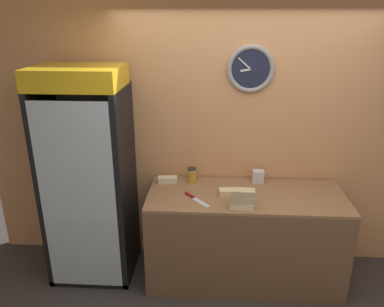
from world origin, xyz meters
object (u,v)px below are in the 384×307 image
(sandwich_stack_top, at_px, (243,193))
(sandwich_stack_middle, at_px, (242,199))
(beverage_cooler, at_px, (90,166))
(condiment_jar, at_px, (192,175))
(sandwich_flat_right, at_px, (231,192))
(sandwich_flat_left, at_px, (168,180))
(napkin_dispenser, at_px, (258,176))
(sandwich_stack_bottom, at_px, (242,205))
(chefs_knife, at_px, (194,198))

(sandwich_stack_top, bearing_deg, sandwich_stack_middle, 0.00)
(beverage_cooler, xyz_separation_m, condiment_jar, (0.96, 0.15, -0.14))
(beverage_cooler, height_order, sandwich_flat_right, beverage_cooler)
(sandwich_stack_middle, height_order, sandwich_flat_left, sandwich_stack_middle)
(sandwich_stack_middle, distance_m, napkin_dispenser, 0.57)
(beverage_cooler, distance_m, condiment_jar, 0.98)
(sandwich_stack_top, bearing_deg, sandwich_flat_left, 145.46)
(napkin_dispenser, bearing_deg, sandwich_stack_top, -109.30)
(sandwich_stack_top, distance_m, sandwich_flat_right, 0.29)
(sandwich_stack_top, bearing_deg, sandwich_stack_bottom, 0.00)
(sandwich_flat_left, bearing_deg, sandwich_flat_right, -20.60)
(beverage_cooler, relative_size, sandwich_stack_middle, 9.76)
(chefs_knife, bearing_deg, sandwich_flat_left, 130.27)
(sandwich_stack_middle, bearing_deg, napkin_dispenser, 70.70)
(sandwich_flat_right, distance_m, napkin_dispenser, 0.40)
(sandwich_stack_bottom, relative_size, chefs_knife, 0.82)
(beverage_cooler, distance_m, sandwich_flat_right, 1.35)
(beverage_cooler, xyz_separation_m, sandwich_flat_left, (0.72, 0.13, -0.18))
(sandwich_stack_bottom, xyz_separation_m, sandwich_stack_middle, (0.00, 0.00, 0.06))
(sandwich_stack_middle, xyz_separation_m, sandwich_stack_top, (-0.00, 0.00, 0.06))
(sandwich_stack_middle, bearing_deg, sandwich_flat_left, 145.46)
(sandwich_flat_left, distance_m, condiment_jar, 0.24)
(sandwich_flat_left, xyz_separation_m, sandwich_flat_right, (0.61, -0.23, -0.00))
(sandwich_stack_bottom, height_order, sandwich_flat_left, same)
(sandwich_stack_middle, relative_size, sandwich_flat_right, 0.92)
(condiment_jar, bearing_deg, beverage_cooler, -170.88)
(sandwich_stack_bottom, distance_m, sandwich_flat_right, 0.26)
(sandwich_stack_bottom, xyz_separation_m, sandwich_flat_left, (-0.69, 0.48, 0.00))
(sandwich_stack_middle, relative_size, condiment_jar, 1.43)
(beverage_cooler, xyz_separation_m, sandwich_stack_top, (1.41, -0.35, -0.07))
(sandwich_stack_top, xyz_separation_m, chefs_knife, (-0.42, 0.16, -0.14))
(beverage_cooler, bearing_deg, napkin_dispenser, 6.60)
(chefs_knife, bearing_deg, sandwich_stack_middle, -20.25)
(sandwich_flat_right, bearing_deg, sandwich_flat_left, 159.40)
(sandwich_stack_middle, distance_m, sandwich_flat_left, 0.85)
(napkin_dispenser, bearing_deg, chefs_knife, -147.90)
(sandwich_stack_top, distance_m, sandwich_flat_left, 0.85)
(sandwich_flat_right, relative_size, chefs_knife, 0.87)
(sandwich_stack_top, height_order, sandwich_flat_right, sandwich_stack_top)
(sandwich_flat_right, bearing_deg, sandwich_stack_top, -71.74)
(chefs_knife, relative_size, condiment_jar, 1.77)
(beverage_cooler, relative_size, napkin_dispenser, 17.05)
(sandwich_stack_middle, xyz_separation_m, napkin_dispenser, (0.19, 0.54, -0.03))
(sandwich_stack_middle, bearing_deg, condiment_jar, 132.07)
(sandwich_flat_left, bearing_deg, sandwich_stack_top, -34.54)
(sandwich_flat_right, distance_m, condiment_jar, 0.46)
(sandwich_stack_top, distance_m, napkin_dispenser, 0.58)
(beverage_cooler, xyz_separation_m, sandwich_stack_middle, (1.41, -0.35, -0.12))
(chefs_knife, bearing_deg, beverage_cooler, 168.75)
(sandwich_flat_left, relative_size, condiment_jar, 1.33)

